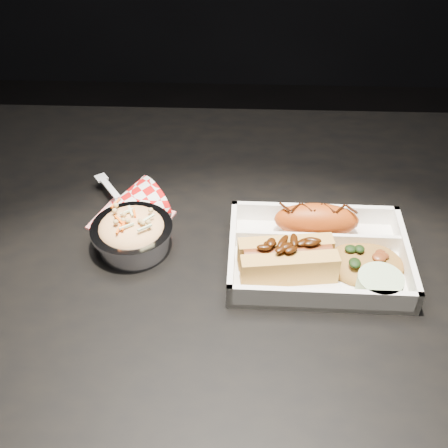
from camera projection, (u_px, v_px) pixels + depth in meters
The scene contains 8 objects.
dining_table at pixel (251, 284), 0.89m from camera, with size 1.20×0.80×0.75m.
food_tray at pixel (317, 257), 0.79m from camera, with size 0.25×0.18×0.04m.
fried_pastry at pixel (316, 220), 0.82m from camera, with size 0.12×0.05×0.05m, color #AE4411.
hotdog at pixel (287, 258), 0.76m from camera, with size 0.14×0.07×0.06m.
fried_rice_mound at pixel (366, 258), 0.77m from camera, with size 0.11×0.09×0.03m, color #A67130.
cupcake_liner at pixel (379, 286), 0.74m from camera, with size 0.06×0.06×0.03m, color #ACCA98.
foil_coleslaw_cup at pixel (132, 232), 0.81m from camera, with size 0.12×0.12×0.06m.
napkin_fork at pixel (125, 208), 0.87m from camera, with size 0.15×0.16×0.10m.
Camera 1 is at (-0.02, -0.61, 1.32)m, focal length 45.00 mm.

